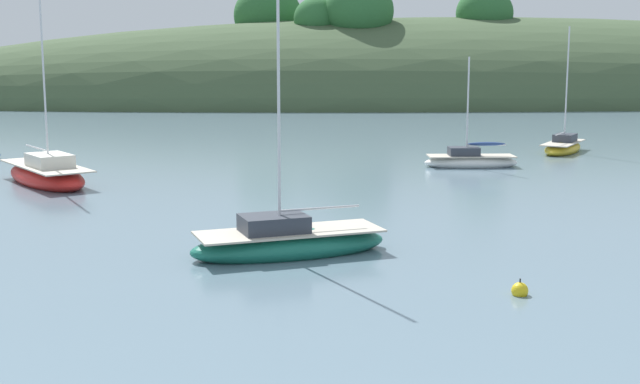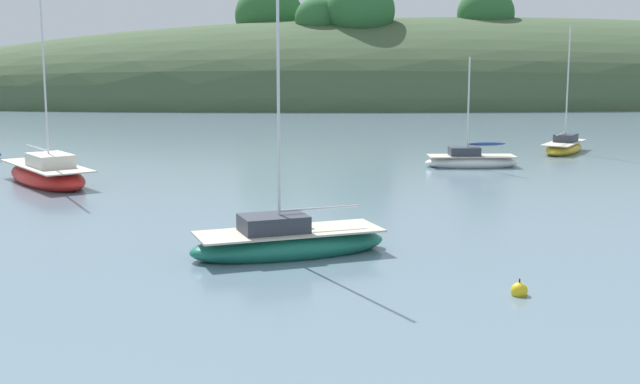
% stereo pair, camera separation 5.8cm
% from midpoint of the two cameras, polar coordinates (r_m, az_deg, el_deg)
% --- Properties ---
extents(far_shoreline_hill, '(150.00, 36.00, 24.15)m').
position_cam_midpoint_polar(far_shoreline_hill, '(106.57, 10.49, 6.03)').
color(far_shoreline_hill, '#425638').
rests_on(far_shoreline_hill, ground).
extents(sailboat_cream_ketch, '(6.05, 7.58, 9.94)m').
position_cam_midpoint_polar(sailboat_cream_ketch, '(42.38, -17.80, 1.12)').
color(sailboat_cream_ketch, red).
rests_on(sailboat_cream_ketch, ground).
extents(sailboat_yellow_far, '(4.41, 5.38, 7.85)m').
position_cam_midpoint_polar(sailboat_yellow_far, '(54.77, 15.88, 2.91)').
color(sailboat_yellow_far, gold).
rests_on(sailboat_yellow_far, ground).
extents(sailboat_grey_yawl, '(6.59, 3.74, 9.06)m').
position_cam_midpoint_polar(sailboat_grey_yawl, '(26.47, -2.22, -3.38)').
color(sailboat_grey_yawl, '#196B56').
rests_on(sailboat_grey_yawl, ground).
extents(sailboat_orange_cutter, '(5.13, 1.96, 6.07)m').
position_cam_midpoint_polar(sailboat_orange_cutter, '(46.93, 9.96, 2.07)').
color(sailboat_orange_cutter, white).
rests_on(sailboat_orange_cutter, ground).
extents(mooring_buoy_inner, '(0.44, 0.44, 0.54)m').
position_cam_midpoint_polar(mooring_buoy_inner, '(22.82, 13.11, -6.42)').
color(mooring_buoy_inner, yellow).
rests_on(mooring_buoy_inner, ground).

